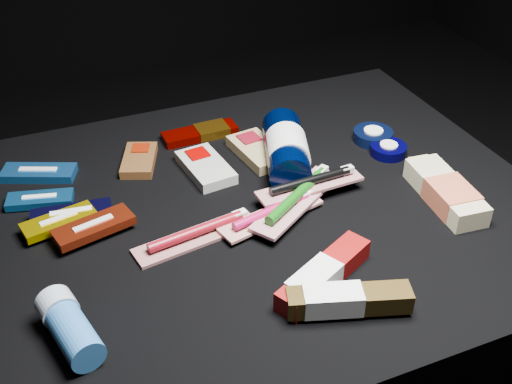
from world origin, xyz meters
name	(u,v)px	position (x,y,z in m)	size (l,w,h in m)	color
ground	(251,366)	(0.00, 0.00, 0.00)	(3.00, 3.00, 0.00)	black
cloth_table	(251,294)	(0.00, 0.00, 0.20)	(0.98, 0.78, 0.40)	black
luna_bar_0	(39,173)	(-0.31, 0.23, 0.41)	(0.14, 0.09, 0.02)	blue
luna_bar_1	(40,200)	(-0.32, 0.14, 0.41)	(0.11, 0.07, 0.01)	#1660AA
luna_bar_2	(72,215)	(-0.28, 0.08, 0.41)	(0.13, 0.06, 0.02)	black
luna_bar_3	(59,222)	(-0.30, 0.06, 0.41)	(0.12, 0.06, 0.02)	#C8AA00
luna_bar_4	(94,227)	(-0.25, 0.02, 0.42)	(0.13, 0.07, 0.02)	maroon
clif_bar_0	(139,159)	(-0.13, 0.20, 0.41)	(0.09, 0.12, 0.02)	#563317
clif_bar_1	(204,166)	(-0.03, 0.13, 0.41)	(0.08, 0.13, 0.02)	#A1A29B
clif_bar_2	(256,150)	(0.07, 0.15, 0.41)	(0.08, 0.13, 0.02)	#A38B58
power_bar	(204,132)	(0.01, 0.25, 0.41)	(0.15, 0.05, 0.02)	#810300
lotion_bottle	(286,150)	(0.11, 0.09, 0.44)	(0.13, 0.24, 0.08)	black
cream_tin_upper	(373,136)	(0.30, 0.11, 0.41)	(0.08, 0.08, 0.02)	black
cream_tin_lower	(388,149)	(0.30, 0.06, 0.41)	(0.07, 0.07, 0.02)	black
bodywash_bottle	(446,193)	(0.31, -0.11, 0.42)	(0.08, 0.19, 0.04)	beige
deodorant_stick	(70,327)	(-0.32, -0.18, 0.42)	(0.07, 0.13, 0.05)	#2C67AA
toothbrush_pack_0	(198,234)	(-0.11, -0.04, 0.41)	(0.21, 0.08, 0.02)	#ABA5A0
toothbrush_pack_1	(273,213)	(0.02, -0.05, 0.41)	(0.19, 0.08, 0.02)	silver
toothbrush_pack_2	(298,197)	(0.07, -0.03, 0.42)	(0.21, 0.16, 0.02)	beige
toothbrush_pack_3	(311,183)	(0.11, -0.01, 0.43)	(0.19, 0.05, 0.02)	#BCB3AF
toothpaste_carton_red	(321,277)	(0.02, -0.21, 0.42)	(0.18, 0.12, 0.03)	maroon
toothpaste_carton_green	(343,300)	(0.02, -0.27, 0.42)	(0.17, 0.09, 0.03)	#34250A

